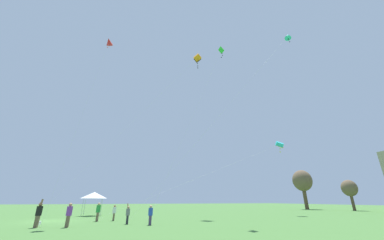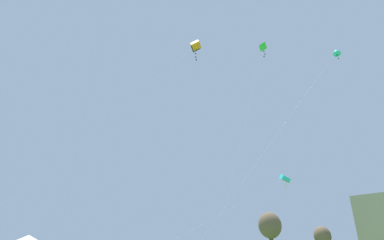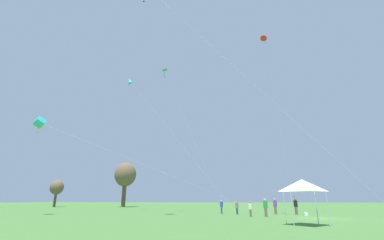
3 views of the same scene
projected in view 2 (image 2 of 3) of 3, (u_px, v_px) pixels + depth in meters
tree_near_right at (323, 236)px, 53.55m from camera, size 2.96×2.96×5.98m
tree_far_centre at (270, 226)px, 57.66m from camera, size 4.38×4.38×8.85m
kite_green_delta_0 at (263, 49)px, 28.64m from camera, size 1.02×8.46×20.24m
kite_orange_box_1 at (195, 46)px, 37.93m from camera, size 4.84×21.04×26.52m
kite_cyan_box_2 at (285, 179)px, 37.63m from camera, size 2.94×26.48×10.92m
kite_cyan_diamond_4 at (336, 52)px, 30.51m from camera, size 6.47×17.04×21.14m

